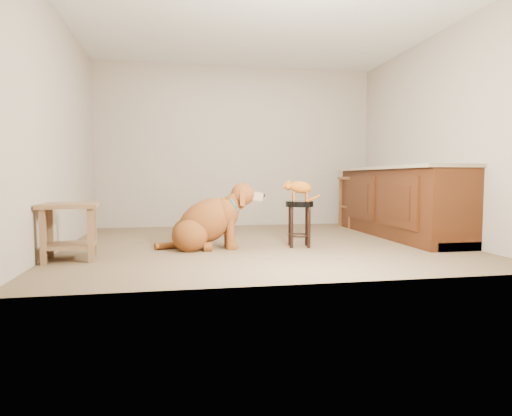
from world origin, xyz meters
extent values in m
cube|color=brown|center=(0.00, 0.00, 0.00)|extent=(4.50, 4.00, 0.01)
cube|color=#A39583|center=(0.00, 2.00, 1.30)|extent=(4.50, 0.04, 2.60)
cube|color=#A39583|center=(0.00, -2.00, 1.30)|extent=(4.50, 0.04, 2.60)
cube|color=#A39583|center=(-2.25, 0.00, 1.30)|extent=(0.04, 4.00, 2.60)
cube|color=#A39583|center=(2.25, 0.00, 1.30)|extent=(0.04, 4.00, 2.60)
cube|color=silver|center=(0.00, 0.00, 2.60)|extent=(4.50, 4.00, 0.04)
cube|color=#3F1D0B|center=(1.95, 0.30, 0.45)|extent=(0.60, 2.50, 0.90)
cube|color=gray|center=(1.92, 0.30, 0.92)|extent=(0.70, 2.56, 0.04)
cube|color=black|center=(1.99, 0.30, 0.05)|extent=(0.52, 2.50, 0.10)
cube|color=#3F1D0B|center=(1.64, -0.25, 0.50)|extent=(0.02, 0.90, 0.62)
cube|color=#3F1D0B|center=(1.64, 0.85, 0.50)|extent=(0.02, 0.90, 0.62)
cube|color=#341609|center=(1.63, -0.25, 0.50)|extent=(0.02, 0.60, 0.40)
cube|color=#341609|center=(1.63, 0.85, 0.50)|extent=(0.02, 0.60, 0.40)
cylinder|color=black|center=(0.51, -0.23, 0.23)|extent=(0.04, 0.04, 0.46)
cylinder|color=black|center=(0.31, -0.19, 0.23)|extent=(0.04, 0.04, 0.46)
cylinder|color=black|center=(0.47, -0.42, 0.23)|extent=(0.04, 0.04, 0.46)
cylinder|color=black|center=(0.28, -0.38, 0.23)|extent=(0.04, 0.04, 0.46)
torus|color=black|center=(0.39, -0.31, 0.13)|extent=(0.31, 0.31, 0.02)
cylinder|color=black|center=(0.39, -0.31, 0.49)|extent=(0.32, 0.32, 0.06)
cube|color=brown|center=(1.99, 1.61, 0.38)|extent=(0.05, 0.05, 0.76)
cube|color=brown|center=(1.64, 1.59, 0.38)|extent=(0.05, 0.05, 0.76)
cube|color=brown|center=(2.01, 1.26, 0.38)|extent=(0.05, 0.05, 0.76)
cube|color=brown|center=(1.66, 1.24, 0.38)|extent=(0.05, 0.05, 0.76)
cube|color=brown|center=(1.82, 1.43, 0.79)|extent=(0.47, 0.47, 0.04)
cube|color=brown|center=(-1.82, -0.44, 0.25)|extent=(0.06, 0.06, 0.51)
cube|color=brown|center=(-2.22, -0.49, 0.25)|extent=(0.06, 0.06, 0.51)
cube|color=brown|center=(-1.78, -0.85, 0.25)|extent=(0.06, 0.06, 0.51)
cube|color=brown|center=(-2.18, -0.89, 0.25)|extent=(0.06, 0.06, 0.51)
cube|color=brown|center=(-2.00, -0.67, 0.53)|extent=(0.58, 0.58, 0.04)
cube|color=brown|center=(-2.00, -0.67, 0.14)|extent=(0.49, 0.49, 0.03)
ellipsoid|color=brown|center=(-0.85, -0.12, 0.17)|extent=(0.39, 0.32, 0.35)
ellipsoid|color=brown|center=(-0.85, -0.40, 0.17)|extent=(0.39, 0.32, 0.35)
cylinder|color=brown|center=(-0.66, -0.10, 0.04)|extent=(0.09, 0.11, 0.11)
cylinder|color=brown|center=(-0.66, -0.43, 0.04)|extent=(0.09, 0.11, 0.11)
ellipsoid|color=brown|center=(-0.66, -0.26, 0.31)|extent=(0.80, 0.42, 0.72)
ellipsoid|color=brown|center=(-0.45, -0.26, 0.40)|extent=(0.30, 0.33, 0.36)
cylinder|color=brown|center=(-0.41, -0.16, 0.21)|extent=(0.09, 0.09, 0.42)
cylinder|color=brown|center=(-0.41, -0.36, 0.21)|extent=(0.09, 0.09, 0.42)
sphere|color=brown|center=(-0.38, -0.16, 0.03)|extent=(0.11, 0.11, 0.11)
sphere|color=brown|center=(-0.38, -0.36, 0.03)|extent=(0.11, 0.11, 0.11)
cylinder|color=brown|center=(-0.37, -0.26, 0.51)|extent=(0.26, 0.19, 0.27)
ellipsoid|color=brown|center=(-0.26, -0.26, 0.61)|extent=(0.27, 0.24, 0.25)
cube|color=#8E7259|center=(-0.11, -0.26, 0.58)|extent=(0.18, 0.09, 0.12)
sphere|color=black|center=(-0.03, -0.26, 0.59)|extent=(0.06, 0.06, 0.06)
cube|color=brown|center=(-0.28, -0.15, 0.57)|extent=(0.06, 0.07, 0.19)
cube|color=brown|center=(-0.28, -0.38, 0.57)|extent=(0.06, 0.07, 0.19)
torus|color=#0E5E75|center=(-0.37, -0.26, 0.50)|extent=(0.14, 0.24, 0.22)
cylinder|color=#D8BF4C|center=(-0.31, -0.26, 0.42)|extent=(0.01, 0.05, 0.05)
cylinder|color=brown|center=(-1.07, -0.20, 0.04)|extent=(0.34, 0.18, 0.08)
ellipsoid|color=#9C4C0F|center=(0.41, -0.31, 0.68)|extent=(0.29, 0.17, 0.17)
cylinder|color=#9C4C0F|center=(0.33, -0.26, 0.58)|extent=(0.03, 0.03, 0.10)
sphere|color=#9C4C0F|center=(0.33, -0.26, 0.54)|extent=(0.03, 0.03, 0.03)
cylinder|color=#9C4C0F|center=(0.32, -0.33, 0.58)|extent=(0.03, 0.03, 0.10)
sphere|color=#9C4C0F|center=(0.32, -0.33, 0.54)|extent=(0.03, 0.03, 0.03)
cylinder|color=#9C4C0F|center=(0.48, -0.28, 0.58)|extent=(0.03, 0.03, 0.10)
sphere|color=#9C4C0F|center=(0.48, -0.28, 0.54)|extent=(0.03, 0.03, 0.03)
cylinder|color=#9C4C0F|center=(0.47, -0.36, 0.58)|extent=(0.03, 0.03, 0.10)
sphere|color=#9C4C0F|center=(0.47, -0.36, 0.54)|extent=(0.03, 0.03, 0.03)
sphere|color=#9C4C0F|center=(0.27, -0.28, 0.70)|extent=(0.10, 0.10, 0.10)
sphere|color=#9C4C0F|center=(0.23, -0.28, 0.69)|extent=(0.04, 0.04, 0.04)
sphere|color=brown|center=(0.21, -0.27, 0.69)|extent=(0.02, 0.02, 0.02)
cone|color=#9C4C0F|center=(0.28, -0.25, 0.75)|extent=(0.05, 0.05, 0.05)
cone|color=#C66B60|center=(0.28, -0.25, 0.75)|extent=(0.03, 0.03, 0.03)
cone|color=#9C4C0F|center=(0.27, -0.31, 0.75)|extent=(0.05, 0.05, 0.05)
cone|color=#C66B60|center=(0.27, -0.31, 0.75)|extent=(0.03, 0.03, 0.03)
cylinder|color=#9C4C0F|center=(0.55, -0.30, 0.55)|extent=(0.21, 0.08, 0.10)
camera|label=1|loc=(-0.97, -5.01, 0.79)|focal=30.00mm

